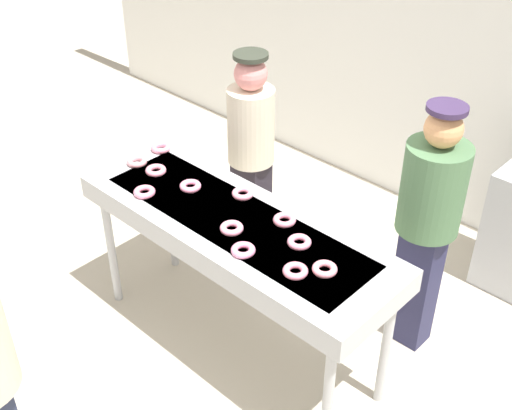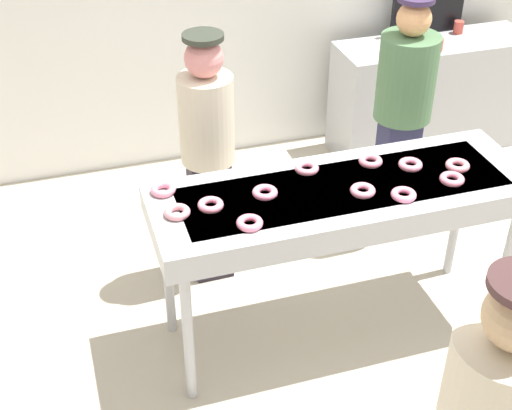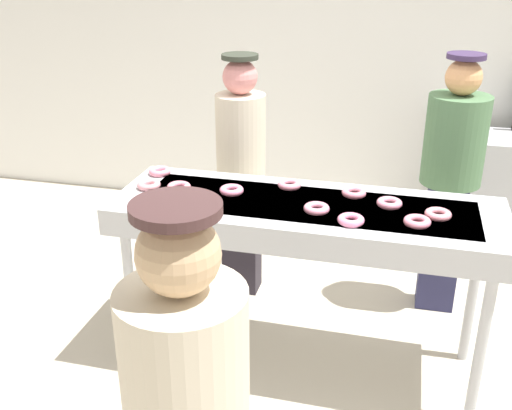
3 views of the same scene
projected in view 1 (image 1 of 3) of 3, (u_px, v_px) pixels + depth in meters
name	position (u px, v px, depth m)	size (l,w,h in m)	color
ground_plane	(238.00, 344.00, 4.32)	(16.00, 16.00, 0.00)	beige
back_wall	(453.00, 38.00, 4.87)	(8.00, 0.12, 2.89)	white
fryer_conveyor	(235.00, 231.00, 3.80)	(2.03, 0.69, 1.00)	#B7BABF
strawberry_donut_0	(156.00, 170.00, 4.16)	(0.13, 0.13, 0.04)	pink
strawberry_donut_1	(284.00, 220.00, 3.72)	(0.13, 0.13, 0.04)	pink
strawberry_donut_2	(243.00, 250.00, 3.49)	(0.13, 0.13, 0.04)	pink
strawberry_donut_3	(325.00, 269.00, 3.37)	(0.13, 0.13, 0.04)	pink
strawberry_donut_4	(137.00, 161.00, 4.25)	(0.13, 0.13, 0.04)	pink
strawberry_donut_5	(144.00, 192.00, 3.95)	(0.13, 0.13, 0.04)	pink
strawberry_donut_6	(299.00, 242.00, 3.55)	(0.13, 0.13, 0.04)	pink
strawberry_donut_7	(190.00, 186.00, 4.01)	(0.13, 0.13, 0.04)	pink
strawberry_donut_8	(243.00, 193.00, 3.94)	(0.13, 0.13, 0.04)	pink
strawberry_donut_9	(161.00, 148.00, 4.39)	(0.13, 0.13, 0.04)	pink
strawberry_donut_10	(232.00, 228.00, 3.65)	(0.13, 0.13, 0.04)	pink
strawberry_donut_11	(295.00, 271.00, 3.35)	(0.13, 0.13, 0.04)	pink
worker_baker	(251.00, 153.00, 4.55)	(0.32, 0.32, 1.63)	black
worker_assistant	(428.00, 216.00, 3.84)	(0.37, 0.37, 1.67)	#262749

